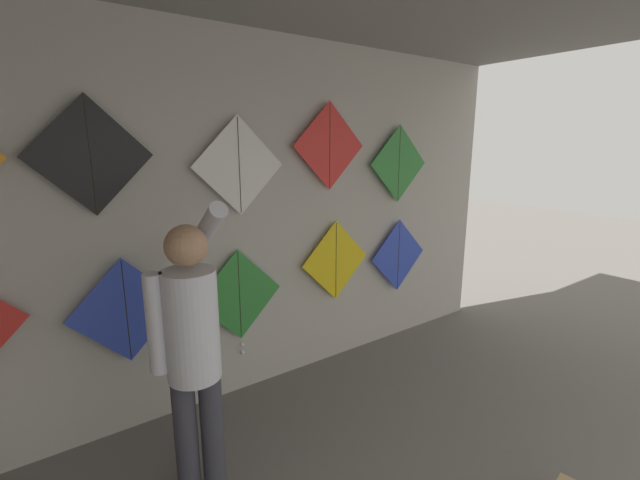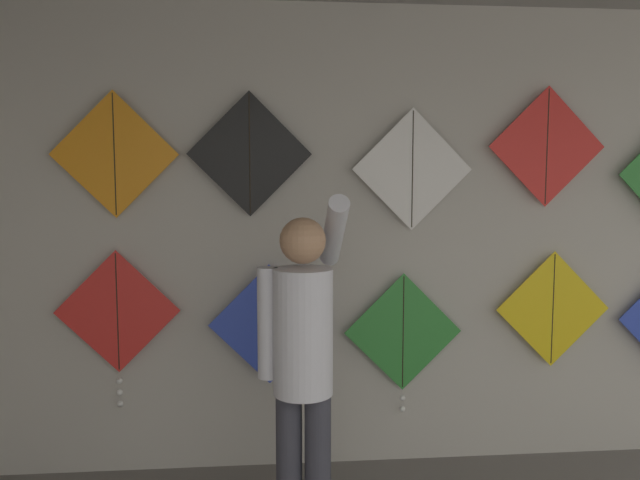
{
  "view_description": "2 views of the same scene",
  "coord_description": "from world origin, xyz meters",
  "px_view_note": "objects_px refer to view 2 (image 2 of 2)",
  "views": [
    {
      "loc": [
        -1.33,
        1.04,
        1.99
      ],
      "look_at": [
        0.59,
        3.72,
        1.24
      ],
      "focal_mm": 24.0,
      "sensor_mm": 36.0,
      "label": 1
    },
    {
      "loc": [
        -0.85,
        0.28,
        1.79
      ],
      "look_at": [
        -0.54,
        3.72,
        1.43
      ],
      "focal_mm": 35.0,
      "sensor_mm": 36.0,
      "label": 2
    }
  ],
  "objects_px": {
    "kite_3": "(553,309)",
    "kite_6": "(250,154)",
    "kite_8": "(547,147)",
    "kite_1": "(269,324)",
    "kite_2": "(403,335)",
    "kite_5": "(114,154)",
    "shopkeeper": "(303,355)",
    "kite_7": "(412,169)",
    "kite_0": "(118,317)"
  },
  "relations": [
    {
      "from": "kite_3",
      "to": "kite_6",
      "type": "relative_size",
      "value": 1.0
    },
    {
      "from": "kite_6",
      "to": "kite_8",
      "type": "relative_size",
      "value": 1.0
    },
    {
      "from": "kite_1",
      "to": "kite_2",
      "type": "xyz_separation_m",
      "value": [
        0.82,
        -0.0,
        -0.08
      ]
    },
    {
      "from": "kite_2",
      "to": "kite_5",
      "type": "distance_m",
      "value": 2.01
    },
    {
      "from": "kite_1",
      "to": "kite_8",
      "type": "bearing_deg",
      "value": 0.0
    },
    {
      "from": "kite_3",
      "to": "kite_6",
      "type": "distance_m",
      "value": 2.1
    },
    {
      "from": "shopkeeper",
      "to": "kite_7",
      "type": "height_order",
      "value": "kite_7"
    },
    {
      "from": "shopkeeper",
      "to": "kite_7",
      "type": "xyz_separation_m",
      "value": [
        0.71,
        0.86,
        0.87
      ]
    },
    {
      "from": "kite_1",
      "to": "kite_8",
      "type": "height_order",
      "value": "kite_8"
    },
    {
      "from": "kite_2",
      "to": "kite_8",
      "type": "relative_size",
      "value": 1.19
    },
    {
      "from": "kite_0",
      "to": "kite_3",
      "type": "xyz_separation_m",
      "value": [
        2.65,
        0.0,
        -0.01
      ]
    },
    {
      "from": "shopkeeper",
      "to": "kite_2",
      "type": "bearing_deg",
      "value": 68.57
    },
    {
      "from": "kite_1",
      "to": "kite_7",
      "type": "distance_m",
      "value": 1.26
    },
    {
      "from": "kite_2",
      "to": "kite_8",
      "type": "height_order",
      "value": "kite_8"
    },
    {
      "from": "shopkeeper",
      "to": "kite_7",
      "type": "relative_size",
      "value": 2.35
    },
    {
      "from": "kite_1",
      "to": "kite_7",
      "type": "xyz_separation_m",
      "value": [
        0.86,
        0.0,
        0.92
      ]
    },
    {
      "from": "kite_5",
      "to": "kite_8",
      "type": "xyz_separation_m",
      "value": [
        2.56,
        0.0,
        0.05
      ]
    },
    {
      "from": "kite_3",
      "to": "kite_5",
      "type": "relative_size",
      "value": 1.0
    },
    {
      "from": "kite_0",
      "to": "kite_6",
      "type": "bearing_deg",
      "value": 0.04
    },
    {
      "from": "kite_2",
      "to": "kite_6",
      "type": "bearing_deg",
      "value": 179.97
    },
    {
      "from": "shopkeeper",
      "to": "kite_6",
      "type": "bearing_deg",
      "value": 123.07
    },
    {
      "from": "kite_1",
      "to": "kite_3",
      "type": "bearing_deg",
      "value": 0.0
    },
    {
      "from": "kite_0",
      "to": "kite_1",
      "type": "xyz_separation_m",
      "value": [
        0.89,
        0.0,
        -0.06
      ]
    },
    {
      "from": "kite_0",
      "to": "kite_2",
      "type": "relative_size",
      "value": 1.08
    },
    {
      "from": "kite_0",
      "to": "kite_2",
      "type": "bearing_deg",
      "value": 0.01
    },
    {
      "from": "kite_0",
      "to": "kite_8",
      "type": "relative_size",
      "value": 1.29
    },
    {
      "from": "kite_5",
      "to": "kite_6",
      "type": "relative_size",
      "value": 1.0
    },
    {
      "from": "shopkeeper",
      "to": "kite_8",
      "type": "relative_size",
      "value": 2.35
    },
    {
      "from": "shopkeeper",
      "to": "kite_5",
      "type": "xyz_separation_m",
      "value": [
        -1.02,
        0.86,
        0.95
      ]
    },
    {
      "from": "kite_8",
      "to": "kite_6",
      "type": "bearing_deg",
      "value": 180.0
    },
    {
      "from": "kite_2",
      "to": "kite_8",
      "type": "distance_m",
      "value": 1.44
    },
    {
      "from": "shopkeeper",
      "to": "kite_5",
      "type": "height_order",
      "value": "kite_5"
    },
    {
      "from": "shopkeeper",
      "to": "kite_1",
      "type": "distance_m",
      "value": 0.87
    },
    {
      "from": "kite_3",
      "to": "kite_0",
      "type": "bearing_deg",
      "value": -179.99
    },
    {
      "from": "kite_5",
      "to": "kite_6",
      "type": "bearing_deg",
      "value": 0.0
    },
    {
      "from": "kite_3",
      "to": "kite_2",
      "type": "bearing_deg",
      "value": -179.97
    },
    {
      "from": "kite_0",
      "to": "kite_5",
      "type": "xyz_separation_m",
      "value": [
        0.01,
        0.0,
        0.94
      ]
    },
    {
      "from": "shopkeeper",
      "to": "kite_7",
      "type": "distance_m",
      "value": 1.41
    },
    {
      "from": "shopkeeper",
      "to": "kite_0",
      "type": "relative_size",
      "value": 1.83
    },
    {
      "from": "kite_6",
      "to": "kite_7",
      "type": "bearing_deg",
      "value": 0.0
    },
    {
      "from": "kite_2",
      "to": "kite_7",
      "type": "xyz_separation_m",
      "value": [
        0.04,
        0.0,
        1.01
      ]
    },
    {
      "from": "kite_2",
      "to": "kite_5",
      "type": "relative_size",
      "value": 1.19
    },
    {
      "from": "kite_3",
      "to": "kite_5",
      "type": "xyz_separation_m",
      "value": [
        -2.63,
        0.0,
        0.95
      ]
    },
    {
      "from": "kite_0",
      "to": "kite_1",
      "type": "relative_size",
      "value": 1.29
    },
    {
      "from": "kite_0",
      "to": "kite_2",
      "type": "distance_m",
      "value": 1.71
    },
    {
      "from": "kite_7",
      "to": "kite_3",
      "type": "bearing_deg",
      "value": 0.0
    },
    {
      "from": "shopkeeper",
      "to": "kite_0",
      "type": "xyz_separation_m",
      "value": [
        -1.03,
        0.86,
        0.01
      ]
    },
    {
      "from": "kite_0",
      "to": "kite_8",
      "type": "bearing_deg",
      "value": 0.01
    },
    {
      "from": "kite_3",
      "to": "shopkeeper",
      "type": "bearing_deg",
      "value": -152.06
    },
    {
      "from": "shopkeeper",
      "to": "kite_6",
      "type": "distance_m",
      "value": 1.31
    }
  ]
}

